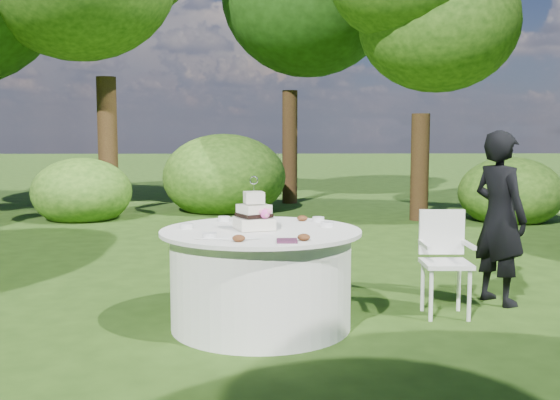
% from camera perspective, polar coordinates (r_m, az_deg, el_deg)
% --- Properties ---
extents(ground, '(80.00, 80.00, 0.00)m').
position_cam_1_polar(ground, '(5.25, -1.67, -10.92)').
color(ground, '#223D10').
rests_on(ground, ground).
extents(napkins, '(0.14, 0.14, 0.02)m').
position_cam_1_polar(napkins, '(4.50, 0.61, -3.57)').
color(napkins, '#461E37').
rests_on(napkins, table).
extents(feather_plume, '(0.48, 0.07, 0.01)m').
position_cam_1_polar(feather_plume, '(4.63, -4.73, -3.37)').
color(feather_plume, white).
rests_on(feather_plume, table).
extents(guest, '(0.58, 0.67, 1.54)m').
position_cam_1_polar(guest, '(6.10, 18.58, -1.46)').
color(guest, black).
rests_on(guest, ground).
extents(table, '(1.56, 1.56, 0.77)m').
position_cam_1_polar(table, '(5.15, -1.68, -6.79)').
color(table, white).
rests_on(table, ground).
extents(cake, '(0.34, 0.34, 0.41)m').
position_cam_1_polar(cake, '(5.06, -2.25, -1.32)').
color(cake, silver).
rests_on(cake, table).
extents(chair, '(0.40, 0.39, 0.87)m').
position_cam_1_polar(chair, '(5.64, 14.10, -4.53)').
color(chair, silver).
rests_on(chair, ground).
extents(votives, '(1.21, 0.99, 0.04)m').
position_cam_1_polar(votives, '(5.22, -2.23, -2.13)').
color(votives, white).
rests_on(votives, table).
extents(petal_cups, '(0.59, 1.12, 0.05)m').
position_cam_1_polar(petal_cups, '(4.87, 0.27, -2.66)').
color(petal_cups, '#562D16').
rests_on(petal_cups, table).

